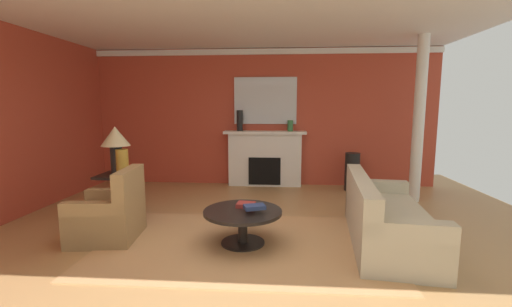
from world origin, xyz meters
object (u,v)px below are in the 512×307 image
at_px(armchair_near_window, 110,217).
at_px(vase_on_side_table, 122,163).
at_px(table_lamp, 116,141).
at_px(sofa, 384,220).
at_px(coffee_table, 243,219).
at_px(mantel_mirror, 265,101).
at_px(vase_tall_corner, 352,172).
at_px(vase_mantel_right, 290,126).
at_px(fireplace, 265,160).
at_px(side_table, 119,193).
at_px(vase_mantel_left, 240,121).

xyz_separation_m(armchair_near_window, vase_on_side_table, (-0.16, 0.75, 0.60)).
distance_m(armchair_near_window, table_lamp, 1.30).
bearing_deg(sofa, coffee_table, -174.30).
xyz_separation_m(mantel_mirror, vase_tall_corner, (1.85, -0.42, -1.48)).
xyz_separation_m(vase_tall_corner, vase_mantel_right, (-1.30, 0.25, 0.94)).
xyz_separation_m(mantel_mirror, coffee_table, (-0.12, -3.39, -1.55)).
xyz_separation_m(mantel_mirror, vase_on_side_table, (-2.06, -2.59, -0.98)).
xyz_separation_m(fireplace, side_table, (-2.21, -2.35, -0.18)).
bearing_deg(table_lamp, coffee_table, -23.67).
height_order(mantel_mirror, side_table, mantel_mirror).
height_order(coffee_table, vase_tall_corner, vase_tall_corner).
height_order(side_table, vase_mantel_left, vase_mantel_left).
xyz_separation_m(mantel_mirror, sofa, (1.69, -3.20, -1.59)).
distance_m(coffee_table, vase_mantel_right, 3.44).
xyz_separation_m(mantel_mirror, vase_mantel_left, (-0.55, -0.17, -0.43)).
bearing_deg(vase_tall_corner, side_table, -153.21).
distance_m(sofa, table_lamp, 4.08).
bearing_deg(vase_mantel_right, armchair_near_window, -127.74).
bearing_deg(table_lamp, side_table, 0.00).
relative_size(sofa, side_table, 3.13).
bearing_deg(mantel_mirror, side_table, -131.83).
bearing_deg(vase_tall_corner, sofa, -93.29).
height_order(vase_mantel_right, vase_mantel_left, vase_mantel_left).
distance_m(sofa, coffee_table, 1.82).
bearing_deg(side_table, fireplace, 46.74).
distance_m(side_table, vase_tall_corner, 4.55).
bearing_deg(sofa, vase_tall_corner, 86.71).
distance_m(vase_tall_corner, vase_mantel_right, 1.63).
relative_size(mantel_mirror, vase_mantel_right, 5.72).
bearing_deg(vase_mantel_right, mantel_mirror, 162.82).
relative_size(sofa, vase_mantel_right, 9.10).
bearing_deg(vase_mantel_left, table_lamp, -125.84).
relative_size(sofa, armchair_near_window, 2.30).
bearing_deg(vase_mantel_left, armchair_near_window, -113.14).
bearing_deg(vase_on_side_table, mantel_mirror, 51.49).
distance_m(mantel_mirror, coffee_table, 3.73).
xyz_separation_m(vase_mantel_right, vase_mantel_left, (-1.10, 0.00, 0.11)).
relative_size(mantel_mirror, vase_on_side_table, 3.36).
distance_m(mantel_mirror, vase_mantel_right, 0.79).
xyz_separation_m(side_table, vase_mantel_left, (1.66, 2.30, 1.05)).
bearing_deg(table_lamp, mantel_mirror, 48.17).
relative_size(side_table, vase_mantel_right, 2.91).
height_order(mantel_mirror, sofa, mantel_mirror).
xyz_separation_m(armchair_near_window, table_lamp, (-0.31, 0.87, 0.92)).
height_order(coffee_table, side_table, side_table).
relative_size(sofa, vase_mantel_left, 4.83).
xyz_separation_m(fireplace, armchair_near_window, (-1.91, -3.22, -0.27)).
bearing_deg(table_lamp, sofa, -10.65).
bearing_deg(fireplace, table_lamp, -133.26).
xyz_separation_m(sofa, vase_mantel_left, (-2.24, 3.03, 1.15)).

